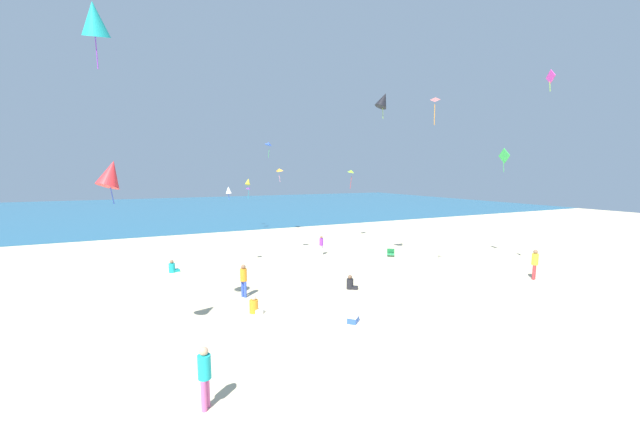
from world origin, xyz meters
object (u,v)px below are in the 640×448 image
person_6 (255,306)px  kite_red (110,174)px  kite_green (504,156)px  beach_chair_near_camera (391,253)px  cooler_box (353,319)px  kite_white (229,190)px  person_2 (351,284)px  person_3 (321,244)px  kite_orange (279,170)px  kite_black (383,100)px  kite_magenta (551,77)px  person_0 (205,373)px  person_4 (535,262)px  kite_pink (435,100)px  person_5 (244,278)px  person_1 (173,268)px  kite_blue (269,144)px  kite_lime (351,171)px  kite_teal (94,19)px  kite_yellow (248,182)px  kite_purple (248,188)px

person_6 → kite_red: 7.84m
person_6 → kite_green: (18.07, 2.21, 6.87)m
beach_chair_near_camera → person_6: 14.01m
cooler_box → kite_white: bearing=101.5°
beach_chair_near_camera → person_2: 8.79m
person_3 → kite_green: kite_green is taller
kite_orange → kite_black: bearing=-48.9°
cooler_box → kite_magenta: kite_magenta is taller
person_0 → person_4: (18.99, 4.11, 0.02)m
kite_pink → person_5: bearing=168.6°
person_0 → person_1: 14.99m
kite_magenta → kite_red: size_ratio=0.74×
kite_green → cooler_box: bearing=-161.2°
person_1 → kite_pink: kite_pink is taller
beach_chair_near_camera → person_4: bearing=60.0°
person_1 → kite_red: bearing=-121.7°
kite_magenta → kite_red: 20.96m
person_2 → beach_chair_near_camera: bearing=78.4°
person_5 → person_1: bearing=84.2°
kite_green → kite_blue: 20.45m
beach_chair_near_camera → person_0: size_ratio=0.51×
beach_chair_near_camera → kite_black: (-2.22, -1.76, 10.37)m
person_0 → kite_orange: (8.28, 16.69, 5.29)m
person_1 → person_3: 10.43m
person_0 → kite_white: (4.10, 14.53, 4.02)m
cooler_box → kite_lime: size_ratio=0.38×
kite_teal → kite_yellow: (11.66, 24.88, -5.50)m
kite_magenta → kite_pink: bearing=152.0°
kite_blue → kite_white: bearing=-120.3°
person_0 → kite_blue: 28.90m
kite_black → kite_purple: kite_black is taller
person_2 → kite_blue: (1.98, 18.52, 8.51)m
kite_orange → person_0: bearing=-116.4°
person_6 → kite_green: size_ratio=0.49×
person_0 → person_1: bearing=-59.2°
kite_yellow → kite_red: kite_red is taller
person_2 → kite_teal: (-10.75, -2.63, 10.39)m
person_2 → kite_purple: bearing=125.0°
kite_magenta → beach_chair_near_camera: bearing=107.9°
person_3 → kite_magenta: bearing=-176.6°
cooler_box → person_4: (12.59, 0.87, 0.85)m
cooler_box → person_6: person_6 is taller
kite_orange → kite_white: (-4.18, -2.15, -1.27)m
kite_green → kite_orange: 15.44m
person_6 → kite_magenta: bearing=27.3°
person_5 → kite_black: 14.11m
person_3 → kite_red: (-12.99, -10.98, 5.18)m
person_4 → kite_orange: 17.33m
cooler_box → person_1: size_ratio=0.83×
person_4 → person_6: 15.99m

